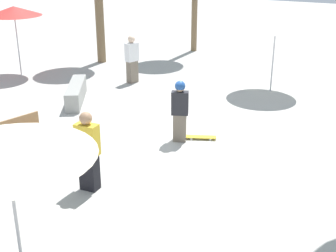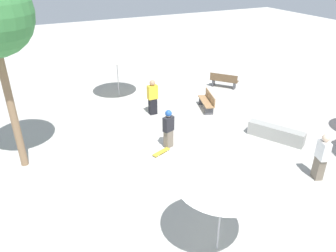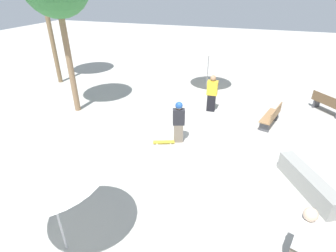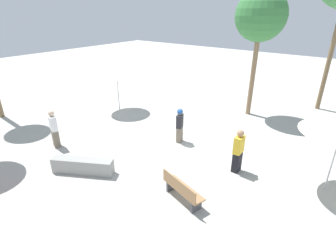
# 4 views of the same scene
# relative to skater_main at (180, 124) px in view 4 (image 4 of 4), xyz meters

# --- Properties ---
(ground_plane) EXTENTS (60.00, 60.00, 0.00)m
(ground_plane) POSITION_rel_skater_main_xyz_m (0.27, 0.79, -0.87)
(ground_plane) COLOR #B2AFA8
(skater_main) EXTENTS (0.37, 0.48, 1.62)m
(skater_main) POSITION_rel_skater_main_xyz_m (0.00, 0.00, 0.00)
(skater_main) COLOR #726656
(skater_main) RESTS_ON ground_plane
(skateboard) EXTENTS (0.47, 0.82, 0.07)m
(skateboard) POSITION_rel_skater_main_xyz_m (0.33, -0.47, -0.81)
(skateboard) COLOR gold
(skateboard) RESTS_ON ground_plane
(concrete_ledge) EXTENTS (2.23, 1.50, 0.59)m
(concrete_ledge) POSITION_rel_skater_main_xyz_m (1.42, 4.27, -0.58)
(concrete_ledge) COLOR gray
(concrete_ledge) RESTS_ON ground_plane
(bench_far) EXTENTS (1.66, 0.88, 0.85)m
(bench_far) POSITION_rel_skater_main_xyz_m (-2.42, 3.32, -0.45)
(bench_far) COLOR #47474C
(bench_far) RESTS_ON ground_plane
(shade_umbrella_white) EXTENTS (2.27, 2.27, 2.53)m
(shade_umbrella_white) POSITION_rel_skater_main_xyz_m (5.21, -1.10, 1.45)
(shade_umbrella_white) COLOR #B7B7BC
(shade_umbrella_white) RESTS_ON ground_plane
(palm_tree_left) EXTENTS (2.60, 2.60, 6.63)m
(palm_tree_left) POSITION_rel_skater_main_xyz_m (-1.18, -5.32, 4.41)
(palm_tree_left) COLOR #896B4C
(palm_tree_left) RESTS_ON ground_plane
(bystander_watching) EXTENTS (0.27, 0.47, 1.72)m
(bystander_watching) POSITION_rel_skater_main_xyz_m (-3.11, 0.67, -0.01)
(bystander_watching) COLOR black
(bystander_watching) RESTS_ON ground_plane
(bystander_far) EXTENTS (0.53, 0.40, 1.71)m
(bystander_far) POSITION_rel_skater_main_xyz_m (4.11, 3.72, -0.02)
(bystander_far) COLOR #726656
(bystander_far) RESTS_ON ground_plane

